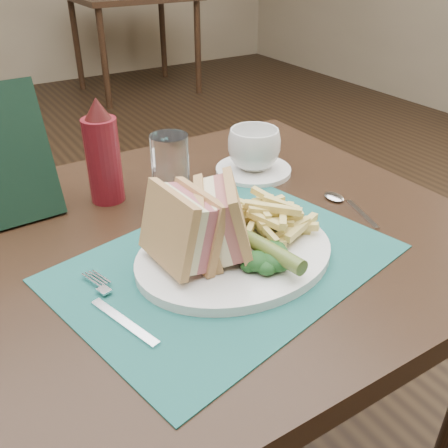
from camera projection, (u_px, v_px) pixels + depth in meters
The scene contains 17 objects.
floor at pixel (122, 367), 1.55m from camera, with size 7.00×7.00×0.00m, color black.
table_main at pixel (198, 392), 0.99m from camera, with size 0.90×0.75×0.75m, color black, non-canonical shape.
table_bg_right at pixel (136, 44), 4.01m from camera, with size 0.90×0.75×0.75m, color black, non-canonical shape.
placemat at pixel (227, 263), 0.73m from camera, with size 0.47×0.33×0.00m, color #1B5751.
plate at pixel (235, 255), 0.73m from camera, with size 0.30×0.24×0.01m, color white, non-canonical shape.
sandwich_half_a at pixel (168, 232), 0.66m from camera, with size 0.06×0.11×0.10m, color tan, non-canonical shape.
sandwich_half_b at pixel (208, 219), 0.69m from camera, with size 0.06×0.11×0.10m, color tan, non-canonical shape.
kale_garnish at pixel (264, 262), 0.68m from camera, with size 0.11×0.08×0.03m, color #143818, non-canonical shape.
pickle_spear at pixel (270, 250), 0.69m from camera, with size 0.02×0.02×0.12m, color #4C6325.
fries_pile at pixel (265, 214), 0.76m from camera, with size 0.18×0.20×0.06m, color #DFCC6F, non-canonical shape.
fork at pixel (115, 306), 0.63m from camera, with size 0.03×0.17×0.01m, color silver, non-canonical shape.
spoon at pixel (352, 206), 0.87m from camera, with size 0.03×0.15×0.01m, color silver, non-canonical shape.
saucer at pixel (253, 170), 1.00m from camera, with size 0.15×0.15×0.01m, color white.
coffee_cup at pixel (254, 149), 0.97m from camera, with size 0.10×0.10×0.08m, color white.
drinking_glass at pixel (171, 172), 0.85m from camera, with size 0.06×0.06×0.13m, color white.
ketchup_bottle at pixel (102, 151), 0.85m from camera, with size 0.06×0.06×0.19m, color maroon, non-canonical shape.
check_presenter at pixel (6, 156), 0.79m from camera, with size 0.14×0.01×0.23m, color black.
Camera 1 is at (-0.32, -1.11, 1.17)m, focal length 40.00 mm.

